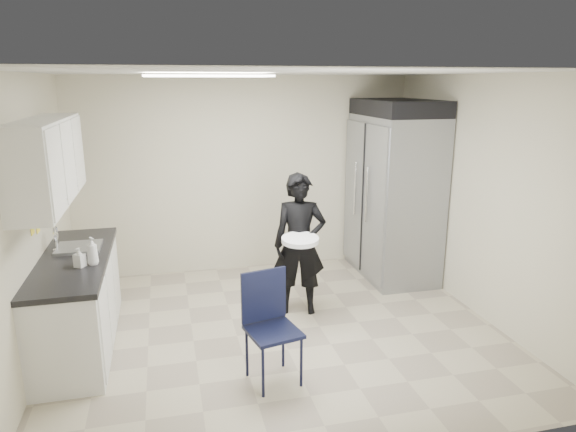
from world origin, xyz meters
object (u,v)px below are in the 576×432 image
object	(u,v)px
lower_counter	(78,304)
folding_chair	(273,332)
man_tuxedo	(300,244)
commercial_fridge	(394,198)

from	to	relation	value
lower_counter	folding_chair	distance (m)	2.02
lower_counter	man_tuxedo	size ratio (longest dim) A/B	1.21
lower_counter	commercial_fridge	world-z (taller)	commercial_fridge
folding_chair	commercial_fridge	bearing A→B (deg)	33.48
man_tuxedo	folding_chair	bearing A→B (deg)	-100.07
folding_chair	man_tuxedo	bearing A→B (deg)	53.59
lower_counter	folding_chair	xyz separation A→B (m)	(1.70, -1.08, 0.04)
commercial_fridge	man_tuxedo	size ratio (longest dim) A/B	1.34
lower_counter	folding_chair	world-z (taller)	folding_chair
man_tuxedo	commercial_fridge	bearing A→B (deg)	43.08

